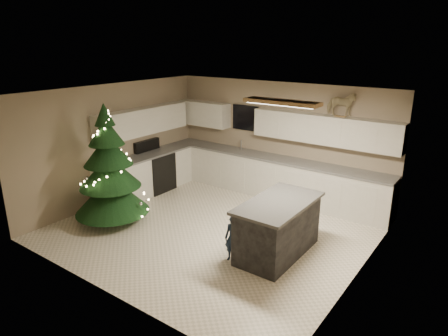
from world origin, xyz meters
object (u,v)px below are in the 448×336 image
(island, at_px, (278,227))
(christmas_tree, at_px, (110,175))
(toddler, at_px, (233,238))
(rocking_horse, at_px, (341,104))
(bar_stool, at_px, (268,216))

(island, relative_size, christmas_tree, 0.71)
(christmas_tree, xyz_separation_m, toddler, (2.80, 0.17, -0.58))
(christmas_tree, relative_size, rocking_horse, 3.93)
(bar_stool, bearing_deg, island, -43.11)
(rocking_horse, bearing_deg, toddler, 157.67)
(island, height_order, toddler, island)
(bar_stool, height_order, toddler, toddler)
(bar_stool, distance_m, toddler, 1.00)
(bar_stool, height_order, rocking_horse, rocking_horse)
(island, relative_size, rocking_horse, 2.80)
(toddler, bearing_deg, christmas_tree, 170.13)
(island, xyz_separation_m, toddler, (-0.47, -0.63, -0.08))
(toddler, height_order, rocking_horse, rocking_horse)
(bar_stool, distance_m, rocking_horse, 2.76)
(bar_stool, bearing_deg, toddler, -94.84)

